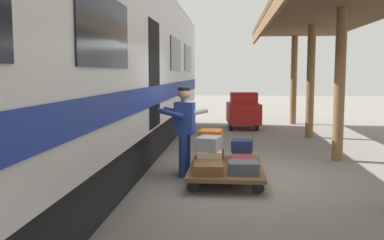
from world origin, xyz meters
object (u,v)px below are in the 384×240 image
suitcase_slate_roller (243,168)px  porter_in_overalls (184,128)px  suitcase_black_hardshell (242,155)px  baggage_tug (243,111)px  train_car (77,68)px  suitcase_orange_carryall (210,136)px  suitcase_red_plastic (211,155)px  luggage_cart (226,168)px  suitcase_gray_aluminum (209,144)px  suitcase_brown_leather (208,168)px  suitcase_burgundy_valise (242,161)px  suitcase_cream_canvas (210,158)px  suitcase_teal_softside (211,147)px  suitcase_navy_fabric (242,145)px  porter_by_door (184,127)px

suitcase_slate_roller → porter_in_overalls: size_ratio=0.30×
suitcase_black_hardshell → baggage_tug: baggage_tug is taller
train_car → suitcase_slate_roller: size_ratio=35.78×
suitcase_orange_carryall → suitcase_red_plastic: bearing=163.9°
train_car → luggage_cart: train_car is taller
suitcase_gray_aluminum → porter_in_overalls: (0.50, -0.29, 0.24)m
porter_in_overalls → train_car: bearing=-0.2°
suitcase_orange_carryall → luggage_cart: bearing=118.6°
luggage_cart → suitcase_black_hardshell: 0.66m
suitcase_brown_leather → baggage_tug: 8.16m
suitcase_gray_aluminum → suitcase_orange_carryall: 0.59m
suitcase_burgundy_valise → baggage_tug: (-0.22, -7.54, 0.26)m
luggage_cart → suitcase_red_plastic: bearing=-62.6°
suitcase_brown_leather → suitcase_cream_canvas: (0.00, -0.57, 0.06)m
train_car → suitcase_teal_softside: bearing=-173.9°
suitcase_black_hardshell → suitcase_brown_leather: bearing=62.6°
suitcase_burgundy_valise → suitcase_gray_aluminum: suitcase_gray_aluminum is taller
suitcase_gray_aluminum → suitcase_teal_softside: 0.60m
suitcase_teal_softside → suitcase_slate_roller: bearing=117.7°
suitcase_burgundy_valise → luggage_cart: bearing=-0.0°
suitcase_red_plastic → suitcase_navy_fabric: suitcase_navy_fabric is taller
luggage_cart → suitcase_gray_aluminum: (0.32, 0.01, 0.45)m
suitcase_navy_fabric → baggage_tug: (-0.21, -6.93, 0.06)m
porter_by_door → suitcase_black_hardshell: bearing=-175.2°
suitcase_brown_leather → train_car: bearing=-18.6°
suitcase_cream_canvas → suitcase_orange_carryall: size_ratio=1.11×
suitcase_cream_canvas → suitcase_gray_aluminum: suitcase_gray_aluminum is taller
suitcase_slate_roller → porter_in_overalls: (1.11, -0.86, 0.55)m
suitcase_teal_softside → suitcase_orange_carryall: (0.02, -0.02, 0.21)m
suitcase_cream_canvas → porter_by_door: 0.87m
suitcase_black_hardshell → suitcase_gray_aluminum: suitcase_gray_aluminum is taller
suitcase_burgundy_valise → baggage_tug: bearing=-91.7°
suitcase_gray_aluminum → porter_by_door: size_ratio=0.30×
suitcase_cream_canvas → suitcase_navy_fabric: suitcase_navy_fabric is taller
train_car → suitcase_cream_canvas: 3.06m
luggage_cart → suitcase_cream_canvas: 0.35m
suitcase_teal_softside → porter_by_door: size_ratio=0.29×
suitcase_red_plastic → baggage_tug: (-0.82, -6.97, 0.27)m
suitcase_slate_roller → suitcase_black_hardshell: size_ratio=0.80×
train_car → suitcase_brown_leather: bearing=161.4°
suitcase_gray_aluminum → porter_by_door: (0.51, -0.49, 0.24)m
suitcase_cream_canvas → suitcase_black_hardshell: size_ratio=0.92×
suitcase_burgundy_valise → suitcase_brown_leather: bearing=43.9°
suitcase_teal_softside → suitcase_black_hardshell: bearing=-179.0°
luggage_cart → suitcase_orange_carryall: 0.83m
train_car → suitcase_brown_leather: 3.20m
suitcase_burgundy_valise → suitcase_orange_carryall: 0.92m
train_car → suitcase_teal_softside: train_car is taller
suitcase_cream_canvas → train_car: bearing=-6.5°
suitcase_brown_leather → suitcase_gray_aluminum: size_ratio=1.26×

